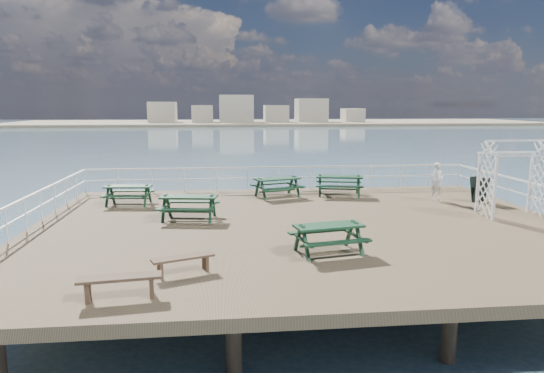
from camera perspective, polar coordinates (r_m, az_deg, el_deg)
The scene contains 13 objects.
ground at distance 16.30m, azimuth 3.75°, elevation -4.99°, with size 18.00×14.00×0.30m, color brown.
sea_backdrop at distance 150.45m, azimuth -0.21°, elevation 7.90°, with size 300.00×300.00×9.20m.
railing at distance 18.56m, azimuth 2.23°, elevation 0.05°, with size 17.77×13.76×1.10m.
picnic_table_a at distance 20.14m, azimuth -16.54°, elevation -0.48°, with size 1.93×1.62×0.88m.
picnic_table_b at distance 21.51m, azimuth 7.90°, elevation 0.62°, with size 2.30×2.00×0.98m.
picnic_table_c at distance 20.93m, azimuth 0.63°, elevation 0.39°, with size 2.32×2.08×0.94m.
picnic_table_d at distance 17.08m, azimuth -9.75°, elevation -1.84°, with size 2.14×1.83×0.94m.
picnic_table_e at distance 13.12m, azimuth 6.68°, elevation -5.39°, with size 2.08×1.80×0.89m.
flat_bench_near at distance 10.59m, azimuth -17.47°, elevation -10.66°, with size 1.71×0.60×0.48m.
flat_bench_far at distance 11.74m, azimuth -10.41°, elevation -8.60°, with size 1.50×0.85×0.42m.
trellis_arbor at distance 19.20m, azimuth 26.52°, elevation 0.40°, with size 2.20×1.19×2.74m.
sandwich_board at distance 21.60m, azimuth 23.19°, elevation -0.34°, with size 0.73×0.61×1.05m.
person at distance 21.21m, azimuth 18.88°, elevation 0.53°, with size 0.58×0.38×1.59m, color white.
Camera 1 is at (-2.71, -15.54, 3.95)m, focal length 32.00 mm.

